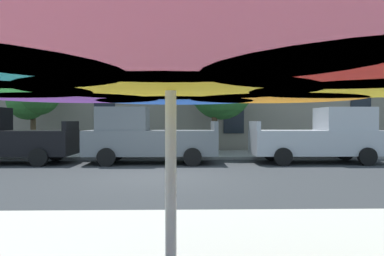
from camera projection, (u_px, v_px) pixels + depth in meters
name	position (u px, v px, depth m)	size (l,w,h in m)	color
ground_plane	(158.00, 178.00, 10.97)	(120.00, 120.00, 0.00)	#2D3033
sidewalk_far	(168.00, 155.00, 17.77)	(56.00, 3.60, 0.12)	gray
apartment_building	(173.00, 53.00, 25.84)	(41.34, 12.08, 12.80)	gray
pickup_black	(1.00, 137.00, 14.51)	(5.10, 2.12, 2.20)	black
pickup_gray	(146.00, 137.00, 14.64)	(5.10, 2.12, 2.20)	slate
pickup_silver	(322.00, 137.00, 14.80)	(5.10, 2.12, 2.20)	#A8AAB2
street_tree_left	(36.00, 93.00, 17.75)	(2.54, 2.55, 4.34)	brown
street_tree_middle	(220.00, 87.00, 17.68)	(3.08, 3.49, 4.77)	#4C3823
patio_umbrella	(171.00, 44.00, 1.95)	(3.34, 3.34, 2.38)	silver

